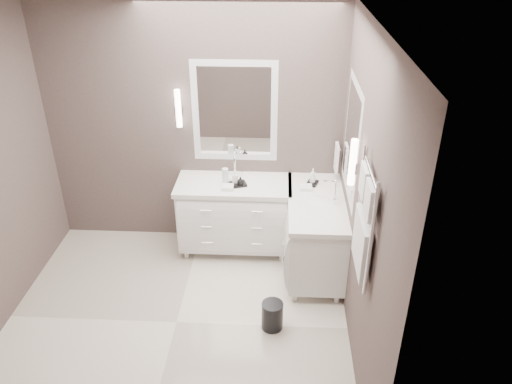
{
  "coord_description": "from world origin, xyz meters",
  "views": [
    {
      "loc": [
        0.93,
        -3.46,
        3.36
      ],
      "look_at": [
        0.71,
        0.7,
        1.04
      ],
      "focal_mm": 35.0,
      "sensor_mm": 36.0,
      "label": 1
    }
  ],
  "objects_px": {
    "vanity_back": "(235,212)",
    "waste_bin": "(272,315)",
    "towel_ladder": "(364,226)",
    "vanity_right": "(316,230)"
  },
  "relations": [
    {
      "from": "vanity_back",
      "to": "vanity_right",
      "type": "distance_m",
      "value": 0.93
    },
    {
      "from": "waste_bin",
      "to": "towel_ladder",
      "type": "bearing_deg",
      "value": -30.78
    },
    {
      "from": "vanity_right",
      "to": "waste_bin",
      "type": "height_order",
      "value": "vanity_right"
    },
    {
      "from": "vanity_right",
      "to": "towel_ladder",
      "type": "relative_size",
      "value": 1.38
    },
    {
      "from": "towel_ladder",
      "to": "vanity_back",
      "type": "bearing_deg",
      "value": 124.1
    },
    {
      "from": "vanity_back",
      "to": "waste_bin",
      "type": "distance_m",
      "value": 1.36
    },
    {
      "from": "vanity_back",
      "to": "towel_ladder",
      "type": "relative_size",
      "value": 1.38
    },
    {
      "from": "vanity_right",
      "to": "waste_bin",
      "type": "distance_m",
      "value": 1.06
    },
    {
      "from": "towel_ladder",
      "to": "waste_bin",
      "type": "xyz_separation_m",
      "value": [
        -0.65,
        0.39,
        -1.25
      ]
    },
    {
      "from": "towel_ladder",
      "to": "waste_bin",
      "type": "height_order",
      "value": "towel_ladder"
    }
  ]
}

